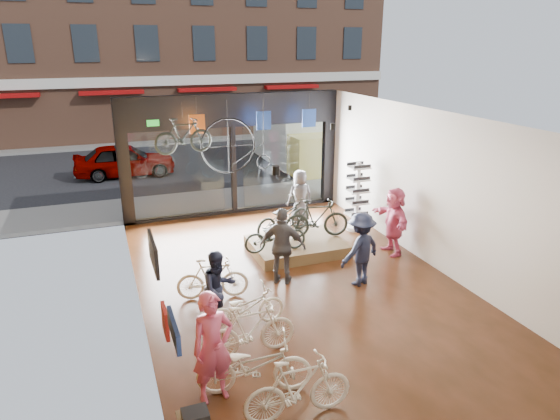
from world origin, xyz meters
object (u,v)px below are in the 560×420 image
display_bike_mid (317,219)px  floor_bike_5 (213,279)px  sunglasses_rack (357,197)px  street_car (125,160)px  box_truck (298,139)px  display_bike_right (284,218)px  display_bike_left (275,236)px  floor_bike_3 (250,330)px  display_platform (297,246)px  floor_bike_2 (254,366)px  customer_0 (213,347)px  floor_bike_4 (246,308)px  hung_bike (183,136)px  customer_2 (283,246)px  customer_4 (300,196)px  customer_1 (219,289)px  customer_3 (361,249)px  customer_5 (394,221)px  penny_farthing (240,147)px

display_bike_mid → floor_bike_5: bearing=130.1°
sunglasses_rack → display_bike_mid: bearing=-146.9°
street_car → display_bike_mid: street_car is taller
box_truck → display_bike_right: box_truck is taller
street_car → sunglasses_rack: bearing=-145.8°
display_bike_left → display_bike_mid: 1.46m
floor_bike_3 → display_platform: bearing=-33.9°
floor_bike_2 → display_bike_mid: bearing=-18.3°
customer_0 → floor_bike_5: bearing=68.9°
floor_bike_4 → display_bike_mid: 4.34m
floor_bike_5 → floor_bike_2: bearing=-170.1°
floor_bike_4 → display_platform: bearing=-41.1°
floor_bike_3 → hung_bike: size_ratio=1.06×
customer_2 → sunglasses_rack: 4.09m
floor_bike_4 → hung_bike: hung_bike is taller
floor_bike_4 → sunglasses_rack: bearing=-52.9°
customer_4 → floor_bike_2: bearing=63.6°
box_truck → hung_bike: hung_bike is taller
box_truck → customer_4: box_truck is taller
floor_bike_5 → customer_1: size_ratio=1.00×
floor_bike_3 → customer_2: (1.53, 2.46, 0.39)m
box_truck → customer_3: 11.34m
customer_1 → customer_3: 3.46m
box_truck → customer_3: bearing=-105.1°
customer_0 → box_truck: bearing=54.4°
customer_3 → floor_bike_4: bearing=-2.7°
customer_0 → customer_2: size_ratio=1.01×
customer_5 → box_truck: bearing=177.0°
customer_2 → display_bike_left: bearing=-69.8°
floor_bike_3 → penny_farthing: bearing=-16.5°
display_bike_mid → customer_5: size_ratio=0.97×
box_truck → penny_farthing: (-4.54, -6.72, 1.25)m
customer_0 → display_bike_mid: bearing=42.9°
floor_bike_3 → box_truck: bearing=-27.5°
floor_bike_4 → floor_bike_2: bearing=163.5°
customer_1 → customer_4: bearing=32.3°
floor_bike_3 → floor_bike_4: (0.19, 0.91, -0.09)m
floor_bike_2 → customer_0: bearing=97.7°
floor_bike_3 → customer_4: customer_4 is taller
customer_0 → hung_bike: (0.86, 6.79, 2.02)m
customer_5 → hung_bike: hung_bike is taller
penny_farthing → customer_5: bearing=-42.0°
customer_1 → customer_2: customer_2 is taller
display_bike_right → sunglasses_rack: size_ratio=0.93×
floor_bike_4 → customer_4: (3.30, 5.26, 0.39)m
floor_bike_4 → floor_bike_5: bearing=9.3°
box_truck → display_bike_right: (-3.77, -8.17, -0.45)m
customer_5 → sunglasses_rack: (-0.05, 1.88, 0.12)m
display_bike_mid → hung_bike: 4.17m
display_bike_right → customer_1: 4.24m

